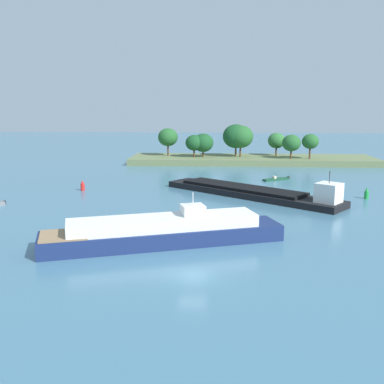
{
  "coord_description": "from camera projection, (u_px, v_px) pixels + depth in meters",
  "views": [
    {
      "loc": [
        1.85,
        -36.65,
        14.85
      ],
      "look_at": [
        -1.72,
        31.95,
        1.2
      ],
      "focal_mm": 41.51,
      "sensor_mm": 36.0,
      "label": 1
    }
  ],
  "objects": [
    {
      "name": "ground_plane",
      "position": [
        193.0,
        276.0,
        38.89
      ],
      "size": [
        400.0,
        400.0,
        0.0
      ],
      "primitive_type": "plane",
      "color": "teal"
    },
    {
      "name": "treeline_island",
      "position": [
        244.0,
        151.0,
        113.7
      ],
      "size": [
        62.08,
        15.74,
        9.79
      ],
      "color": "#66754C",
      "rests_on": "ground"
    },
    {
      "name": "cargo_barge",
      "position": [
        254.0,
        192.0,
        71.91
      ],
      "size": [
        28.13,
        24.16,
        5.6
      ],
      "color": "black",
      "rests_on": "ground"
    },
    {
      "name": "white_riverboat",
      "position": [
        163.0,
        231.0,
        47.62
      ],
      "size": [
        26.18,
        12.67,
        5.54
      ],
      "color": "navy",
      "rests_on": "ground"
    },
    {
      "name": "fishing_skiff",
      "position": [
        276.0,
        179.0,
        87.95
      ],
      "size": [
        5.63,
        3.89,
        0.86
      ],
      "color": "#19472D",
      "rests_on": "ground"
    },
    {
      "name": "channel_buoy_red",
      "position": [
        83.0,
        186.0,
        77.39
      ],
      "size": [
        0.7,
        0.7,
        1.9
      ],
      "color": "red",
      "rests_on": "ground"
    },
    {
      "name": "channel_buoy_green",
      "position": [
        367.0,
        194.0,
        70.62
      ],
      "size": [
        0.7,
        0.7,
        1.9
      ],
      "color": "green",
      "rests_on": "ground"
    }
  ]
}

